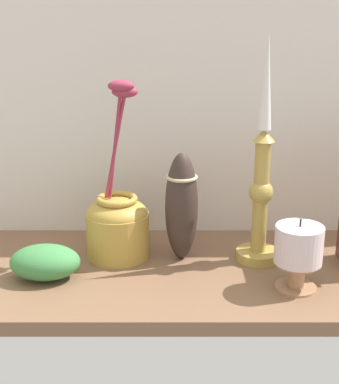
{
  "coord_description": "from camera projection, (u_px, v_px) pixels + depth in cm",
  "views": [
    {
      "loc": [
        -2.13,
        -90.11,
        43.55
      ],
      "look_at": [
        -2.42,
        0.0,
        14.0
      ],
      "focal_mm": 53.07,
      "sensor_mm": 36.0,
      "label": 1
    }
  ],
  "objects": [
    {
      "name": "candlestick_tall_left",
      "position": [
        263.0,
        187.0,
        0.98
      ],
      "size": [
        7.78,
        7.78,
        39.86
      ],
      "color": "#B19544",
      "rests_on": "ground_plane"
    },
    {
      "name": "tall_ceramic_vase",
      "position": [
        183.0,
        206.0,
        1.0
      ],
      "size": [
        5.85,
        5.85,
        19.68
      ],
      "color": "#382B25",
      "rests_on": "ground_plane"
    },
    {
      "name": "back_wall",
      "position": [
        183.0,
        68.0,
        1.07
      ],
      "size": [
        120.0,
        2.0,
        65.0
      ],
      "primitive_type": "cube",
      "color": "silver",
      "rests_on": "ground_plane"
    },
    {
      "name": "brass_vase_jar",
      "position": [
        120.0,
        222.0,
        1.02
      ],
      "size": [
        11.4,
        11.4,
        32.05
      ],
      "color": "#BB953E",
      "rests_on": "ground_plane"
    },
    {
      "name": "ground_plane",
      "position": [
        183.0,
        274.0,
        1.0
      ],
      "size": [
        100.0,
        36.0,
        2.4
      ],
      "primitive_type": "cube",
      "color": "brown"
    },
    {
      "name": "ivy_sprig",
      "position": [
        47.0,
        262.0,
        0.95
      ],
      "size": [
        11.78,
        8.25,
        5.81
      ],
      "color": "#408847",
      "rests_on": "ground_plane"
    },
    {
      "name": "pillar_candle_front",
      "position": [
        300.0,
        251.0,
        0.9
      ],
      "size": [
        7.67,
        7.67,
        11.97
      ],
      "color": "#AB7E5A",
      "rests_on": "ground_plane"
    }
  ]
}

